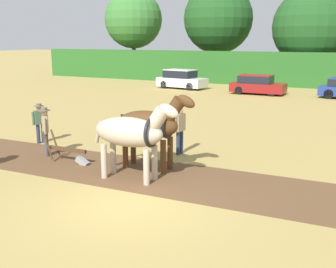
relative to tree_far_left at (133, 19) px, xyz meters
name	(u,v)px	position (x,y,z in m)	size (l,w,h in m)	color
ground_plane	(129,205)	(19.72, -32.17, -6.17)	(240.00, 240.00, 0.00)	#A88E4C
plowed_furrow_strip	(42,158)	(14.71, -29.98, -6.17)	(26.02, 3.14, 0.01)	brown
hedgerow	(314,70)	(19.72, -2.90, -4.69)	(57.08, 1.24, 2.98)	#286023
tree_far_left	(133,19)	(0.00, 0.00, 0.00)	(6.28, 6.28, 9.33)	brown
tree_left	(218,19)	(9.03, 2.13, -0.04)	(7.18, 7.18, 9.73)	brown
tree_center_left	(312,27)	(18.68, 0.73, -1.02)	(7.12, 7.12, 8.72)	brown
church_spire	(318,19)	(14.18, 34.83, 1.19)	(2.17, 2.17, 14.07)	gray
draft_horse_lead_left	(132,133)	(18.74, -30.44, -4.75)	(2.85, 0.99, 2.42)	#B2A38E
draft_horse_lead_right	(151,125)	(18.71, -29.28, -4.74)	(2.81, 0.98, 2.53)	#513319
plow	(71,154)	(16.00, -29.94, -5.85)	(1.71, 0.47, 1.13)	#4C331E
farmer_at_plow	(45,128)	(14.63, -29.62, -5.15)	(0.47, 0.53, 1.74)	#4C4C4C
farmer_beside_team	(180,127)	(18.77, -27.27, -5.18)	(0.24, 0.68, 1.70)	#28334C
farmer_onlooker_right	(40,120)	(13.09, -28.30, -5.26)	(0.40, 0.59, 1.59)	#28334C
parked_car_far_left	(181,80)	(9.88, -8.47, -5.42)	(4.34, 2.29, 1.58)	silver
parked_car_left	(257,85)	(16.58, -9.18, -5.48)	(3.99, 1.83, 1.44)	maroon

